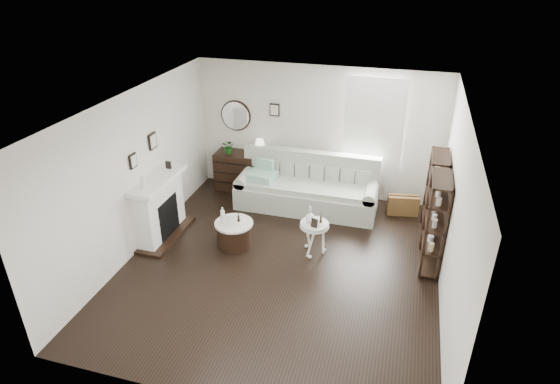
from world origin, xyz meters
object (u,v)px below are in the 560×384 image
(sofa, at_px, (307,190))
(drum_table, at_px, (234,234))
(pedestal_table, at_px, (314,226))
(dresser, at_px, (244,172))

(sofa, bearing_deg, drum_table, -117.46)
(sofa, distance_m, drum_table, 1.96)
(pedestal_table, bearing_deg, sofa, 106.76)
(drum_table, bearing_deg, sofa, 62.54)
(sofa, bearing_deg, dresser, 165.35)
(drum_table, xyz_separation_m, pedestal_table, (1.38, 0.15, 0.31))
(drum_table, bearing_deg, pedestal_table, 6.25)
(dresser, bearing_deg, sofa, -14.65)
(sofa, height_order, drum_table, sofa)
(dresser, bearing_deg, pedestal_table, -45.36)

